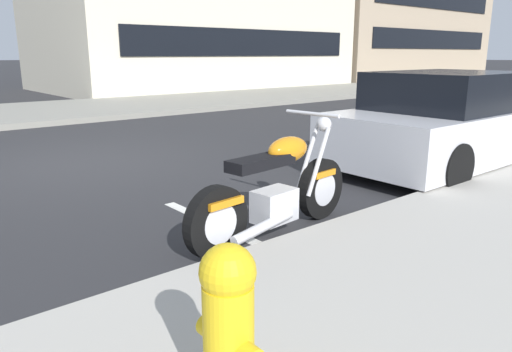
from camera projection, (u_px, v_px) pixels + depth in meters
The scene contains 6 objects.
ground_plane at pixel (82, 164), 7.39m from camera, with size 260.00×260.00×0.00m, color #28282B.
sidewalk_far_curb at pixel (307, 93), 19.91m from camera, with size 120.00×5.00×0.14m, color gray.
parking_stall_stripe at pixel (227, 230), 4.61m from camera, with size 0.12×2.20×0.01m, color silver.
parked_motorcycle at pixel (276, 191), 4.39m from camera, with size 2.04×0.62×1.11m.
parked_car_behind_motorcycle at pixel (451, 122), 7.13m from camera, with size 4.23×1.88×1.39m.
fire_hydrant at pixel (228, 324), 2.02m from camera, with size 0.24×0.36×0.76m.
Camera 1 is at (-2.58, -7.24, 1.65)m, focal length 33.72 mm.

